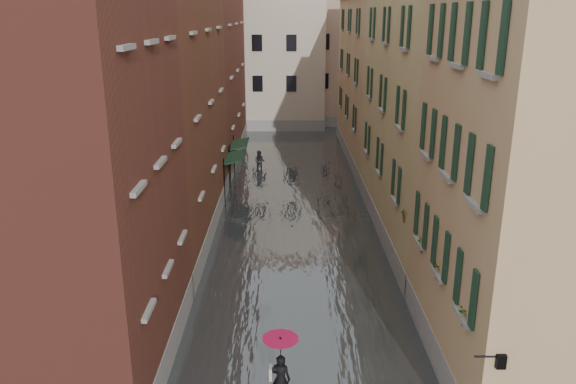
{
  "coord_description": "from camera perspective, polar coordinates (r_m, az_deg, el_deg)",
  "views": [
    {
      "loc": [
        -0.49,
        -16.89,
        10.49
      ],
      "look_at": [
        -0.4,
        6.51,
        3.0
      ],
      "focal_mm": 35.0,
      "sensor_mm": 36.0,
      "label": 1
    }
  ],
  "objects": [
    {
      "name": "pedestrian_far",
      "position": [
        38.67,
        -2.89,
        3.13
      ],
      "size": [
        0.85,
        0.74,
        1.49
      ],
      "primitive_type": "imported",
      "rotation": [
        0.0,
        0.0,
        -0.28
      ],
      "color": "black",
      "rests_on": "ground"
    },
    {
      "name": "building_left_mid",
      "position": [
        27.03,
        -14.29,
        8.18
      ],
      "size": [
        6.0,
        14.0,
        12.5
      ],
      "primitive_type": "cube",
      "color": "#59311C",
      "rests_on": "ground"
    },
    {
      "name": "building_right_near",
      "position": [
        17.33,
        25.41,
        0.11
      ],
      "size": [
        6.0,
        8.0,
        11.5
      ],
      "primitive_type": "cube",
      "color": "#A38054",
      "rests_on": "ground"
    },
    {
      "name": "floodwater",
      "position": [
        31.65,
        0.69,
        -1.42
      ],
      "size": [
        10.0,
        60.0,
        0.2
      ],
      "primitive_type": "cube",
      "color": "#494E50",
      "rests_on": "ground"
    },
    {
      "name": "awning_near",
      "position": [
        32.66,
        -5.48,
        3.43
      ],
      "size": [
        1.09,
        2.82,
        2.8
      ],
      "color": "black",
      "rests_on": "ground"
    },
    {
      "name": "building_left_far",
      "position": [
        41.55,
        -9.46,
        12.69
      ],
      "size": [
        6.0,
        16.0,
        14.0
      ],
      "primitive_type": "cube",
      "color": "brown",
      "rests_on": "ground"
    },
    {
      "name": "pedestrian_main",
      "position": [
        16.13,
        -0.77,
        -16.89
      ],
      "size": [
        1.03,
        1.03,
        2.06
      ],
      "color": "black",
      "rests_on": "ground"
    },
    {
      "name": "building_end_cream",
      "position": [
        55.09,
        -2.91,
        13.57
      ],
      "size": [
        12.0,
        9.0,
        13.0
      ],
      "primitive_type": "cube",
      "color": "#C2B09A",
      "rests_on": "ground"
    },
    {
      "name": "building_right_mid",
      "position": [
        27.24,
        15.93,
        8.65
      ],
      "size": [
        6.0,
        14.0,
        13.0
      ],
      "primitive_type": "cube",
      "color": "tan",
      "rests_on": "ground"
    },
    {
      "name": "building_left_near",
      "position": [
        16.73,
        -23.12,
        2.51
      ],
      "size": [
        6.0,
        8.0,
        13.0
      ],
      "primitive_type": "cube",
      "color": "brown",
      "rests_on": "ground"
    },
    {
      "name": "ground",
      "position": [
        19.89,
        1.27,
        -14.09
      ],
      "size": [
        120.0,
        120.0,
        0.0
      ],
      "primitive_type": "plane",
      "color": "slate",
      "rests_on": "ground"
    },
    {
      "name": "awning_far",
      "position": [
        35.95,
        -5.01,
        4.77
      ],
      "size": [
        1.09,
        2.73,
        2.8
      ],
      "color": "black",
      "rests_on": "ground"
    },
    {
      "name": "building_end_pink",
      "position": [
        57.43,
        6.44,
        13.15
      ],
      "size": [
        10.0,
        9.0,
        12.0
      ],
      "primitive_type": "cube",
      "color": "tan",
      "rests_on": "ground"
    },
    {
      "name": "building_right_far",
      "position": [
        41.84,
        10.29,
        10.96
      ],
      "size": [
        6.0,
        16.0,
        11.5
      ],
      "primitive_type": "cube",
      "color": "#A38054",
      "rests_on": "ground"
    },
    {
      "name": "wall_lantern",
      "position": [
        14.06,
        20.68,
        -15.68
      ],
      "size": [
        0.71,
        0.22,
        0.35
      ],
      "color": "black",
      "rests_on": "ground"
    },
    {
      "name": "window_planters",
      "position": [
        18.18,
        14.56,
        -5.43
      ],
      "size": [
        0.59,
        8.22,
        0.84
      ],
      "color": "brown",
      "rests_on": "ground"
    }
  ]
}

